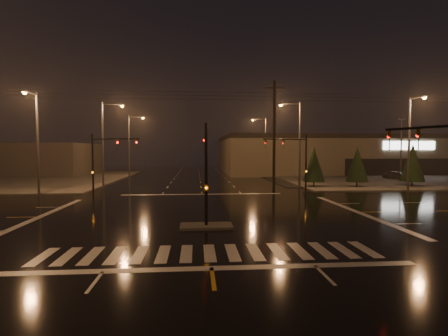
# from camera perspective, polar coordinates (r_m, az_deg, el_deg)

# --- Properties ---
(ground) EXTENTS (140.00, 140.00, 0.00)m
(ground) POSITION_cam_1_polar(r_m,az_deg,el_deg) (24.37, -3.18, -7.60)
(ground) COLOR black
(ground) RESTS_ON ground
(sidewalk_ne) EXTENTS (36.00, 36.00, 0.12)m
(sidewalk_ne) POSITION_cam_1_polar(r_m,az_deg,el_deg) (62.16, 24.92, -1.36)
(sidewalk_ne) COLOR #4B4843
(sidewalk_ne) RESTS_ON ground
(median_island) EXTENTS (3.00, 1.60, 0.15)m
(median_island) POSITION_cam_1_polar(r_m,az_deg,el_deg) (20.43, -2.91, -9.45)
(median_island) COLOR #4B4843
(median_island) RESTS_ON ground
(crosswalk) EXTENTS (15.00, 2.60, 0.01)m
(crosswalk) POSITION_cam_1_polar(r_m,az_deg,el_deg) (15.61, -2.37, -13.66)
(crosswalk) COLOR beige
(crosswalk) RESTS_ON ground
(stop_bar_near) EXTENTS (16.00, 0.50, 0.01)m
(stop_bar_near) POSITION_cam_1_polar(r_m,az_deg,el_deg) (13.71, -2.04, -16.05)
(stop_bar_near) COLOR beige
(stop_bar_near) RESTS_ON ground
(stop_bar_far) EXTENTS (16.00, 0.50, 0.01)m
(stop_bar_far) POSITION_cam_1_polar(r_m,az_deg,el_deg) (35.24, -3.61, -4.30)
(stop_bar_far) COLOR beige
(stop_bar_far) RESTS_ON ground
(parking_lot) EXTENTS (50.00, 24.00, 0.08)m
(parking_lot) POSITION_cam_1_polar(r_m,az_deg,el_deg) (63.11, 29.77, -1.43)
(parking_lot) COLOR black
(parking_lot) RESTS_ON ground
(retail_building) EXTENTS (60.20, 28.30, 7.20)m
(retail_building) POSITION_cam_1_polar(r_m,az_deg,el_deg) (78.46, 22.42, 2.31)
(retail_building) COLOR #716550
(retail_building) RESTS_ON ground
(commercial_block) EXTENTS (30.00, 18.00, 5.60)m
(commercial_block) POSITION_cam_1_polar(r_m,az_deg,el_deg) (74.42, -32.13, 1.25)
(commercial_block) COLOR #423D3A
(commercial_block) RESTS_ON ground
(signal_mast_median) EXTENTS (0.25, 4.59, 6.00)m
(signal_mast_median) POSITION_cam_1_polar(r_m,az_deg,el_deg) (20.90, -3.01, 1.00)
(signal_mast_median) COLOR black
(signal_mast_median) RESTS_ON ground
(signal_mast_ne) EXTENTS (4.84, 1.86, 6.00)m
(signal_mast_ne) POSITION_cam_1_polar(r_m,az_deg,el_deg) (35.54, 11.90, 1.83)
(signal_mast_ne) COLOR black
(signal_mast_ne) RESTS_ON ground
(signal_mast_nw) EXTENTS (4.84, 1.86, 6.00)m
(signal_mast_nw) POSITION_cam_1_polar(r_m,az_deg,el_deg) (35.24, -19.25, 1.72)
(signal_mast_nw) COLOR black
(signal_mast_nw) RESTS_ON ground
(signal_mast_se) EXTENTS (1.55, 3.87, 6.00)m
(signal_mast_se) POSITION_cam_1_polar(r_m,az_deg,el_deg) (17.85, 32.65, 0.06)
(signal_mast_se) COLOR black
(signal_mast_se) RESTS_ON ground
(streetlight_1) EXTENTS (2.77, 0.32, 10.00)m
(streetlight_1) POSITION_cam_1_polar(r_m,az_deg,el_deg) (43.29, -18.82, 4.59)
(streetlight_1) COLOR #38383A
(streetlight_1) RESTS_ON ground
(streetlight_2) EXTENTS (2.77, 0.32, 10.00)m
(streetlight_2) POSITION_cam_1_polar(r_m,az_deg,el_deg) (58.93, -14.98, 4.19)
(streetlight_2) COLOR #38383A
(streetlight_2) RESTS_ON ground
(streetlight_3) EXTENTS (2.77, 0.32, 10.00)m
(streetlight_3) POSITION_cam_1_polar(r_m,az_deg,el_deg) (41.66, 11.87, 4.76)
(streetlight_3) COLOR #38383A
(streetlight_3) RESTS_ON ground
(streetlight_4) EXTENTS (2.77, 0.32, 10.00)m
(streetlight_4) POSITION_cam_1_polar(r_m,az_deg,el_deg) (61.10, 6.55, 4.22)
(streetlight_4) COLOR #38383A
(streetlight_4) RESTS_ON ground
(streetlight_5) EXTENTS (0.32, 2.77, 10.00)m
(streetlight_5) POSITION_cam_1_polar(r_m,az_deg,el_deg) (38.40, -28.36, 4.62)
(streetlight_5) COLOR #38383A
(streetlight_5) RESTS_ON ground
(streetlight_6) EXTENTS (0.32, 2.77, 10.00)m
(streetlight_6) POSITION_cam_1_polar(r_m,az_deg,el_deg) (41.77, 28.24, 4.46)
(streetlight_6) COLOR #38383A
(streetlight_6) RESTS_ON ground
(utility_pole_1) EXTENTS (2.20, 0.32, 12.00)m
(utility_pole_1) POSITION_cam_1_polar(r_m,az_deg,el_deg) (38.93, 8.19, 5.40)
(utility_pole_1) COLOR black
(utility_pole_1) RESTS_ON ground
(conifer_0) EXTENTS (2.60, 2.60, 4.75)m
(conifer_0) POSITION_cam_1_polar(r_m,az_deg,el_deg) (42.89, 14.47, 0.56)
(conifer_0) COLOR black
(conifer_0) RESTS_ON ground
(conifer_1) EXTENTS (2.63, 2.63, 4.81)m
(conifer_1) POSITION_cam_1_polar(r_m,az_deg,el_deg) (44.32, 20.92, 0.57)
(conifer_1) COLOR black
(conifer_1) RESTS_ON ground
(conifer_2) EXTENTS (2.85, 2.85, 5.15)m
(conifer_2) POSITION_cam_1_polar(r_m,az_deg,el_deg) (47.64, 28.41, 0.77)
(conifer_2) COLOR black
(conifer_2) RESTS_ON ground
(car_parked) EXTENTS (3.17, 4.23, 1.34)m
(car_parked) POSITION_cam_1_polar(r_m,az_deg,el_deg) (58.28, 26.32, -1.06)
(car_parked) COLOR black
(car_parked) RESTS_ON ground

